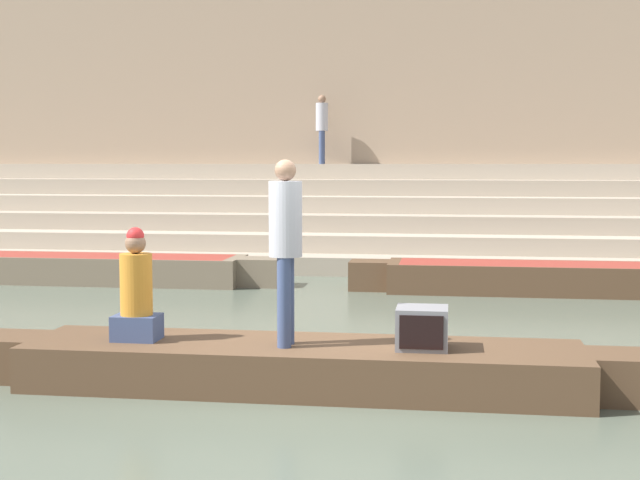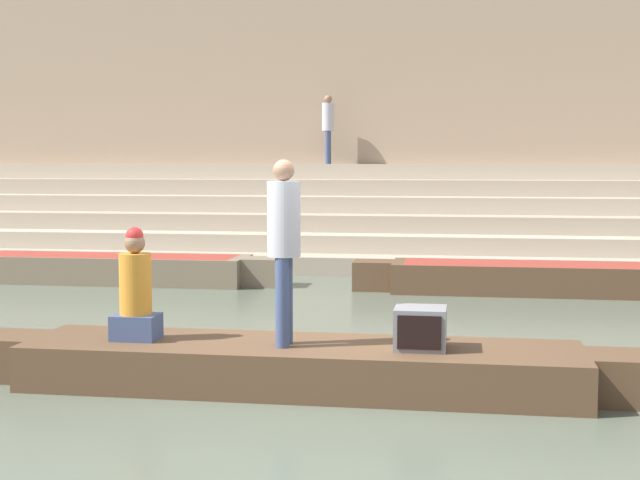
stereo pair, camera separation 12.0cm
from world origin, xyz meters
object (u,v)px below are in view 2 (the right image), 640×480
Objects in this scene: rowboat_main at (300,364)px; tv_set at (420,328)px; person_rowing at (136,293)px; moored_boat_shore at (536,278)px; moored_boat_distant at (109,268)px; person_standing at (284,238)px; person_on_steps at (328,124)px.

tv_set reaches higher than rowboat_main.
person_rowing reaches higher than moored_boat_shore.
tv_set is at bearing -3.97° from rowboat_main.
tv_set reaches higher than moored_boat_distant.
person_standing is 1.53m from tv_set.
person_standing is 13.11m from person_on_steps.
person_on_steps is at bearing 79.77° from person_rowing.
moored_boat_shore is at bearing 66.54° from rowboat_main.
person_standing reaches higher than person_rowing.
person_on_steps reaches higher than moored_boat_distant.
moored_boat_distant is 7.22m from person_on_steps.
person_on_steps is at bearing 95.99° from rowboat_main.
rowboat_main is 1.76m from person_rowing.
person_rowing is at bearing -118.67° from moored_boat_shore.
person_rowing is at bearing 178.27° from tv_set.
person_on_steps reaches higher than rowboat_main.
moored_boat_distant is (-4.68, 7.08, -1.20)m from person_standing.
person_on_steps is (-1.53, 12.92, 1.63)m from person_standing.
person_standing is 0.27× the size of moored_boat_distant.
moored_boat_shore is (2.90, 6.91, -1.20)m from person_standing.
person_rowing is 0.18× the size of moored_boat_shore.
rowboat_main is 1.05× the size of moored_boat_distant.
tv_set is 0.29× the size of person_on_steps.
tv_set is at bearing -99.24° from moored_boat_shore.
rowboat_main is 1.12× the size of moored_boat_shore.
person_standing is at bearing -55.92° from moored_boat_distant.
moored_boat_shore is 3.75× the size of person_on_steps.
rowboat_main is 1.22m from tv_set.
moored_boat_shore is at bearing 47.00° from person_rowing.
person_rowing is at bearing 164.10° from person_on_steps.
person_standing is (-0.14, -0.10, 1.23)m from rowboat_main.
moored_boat_distant is 3.99× the size of person_on_steps.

